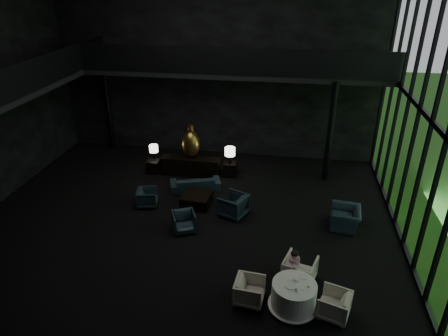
% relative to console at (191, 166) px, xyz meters
% --- Properties ---
extents(floor, '(14.00, 12.00, 0.02)m').
position_rel_console_xyz_m(floor, '(0.62, -3.51, -0.38)').
color(floor, black).
rests_on(floor, ground).
extents(wall_back, '(14.00, 0.04, 8.00)m').
position_rel_console_xyz_m(wall_back, '(0.62, 2.49, 3.62)').
color(wall_back, black).
rests_on(wall_back, ground).
extents(wall_front, '(14.00, 0.04, 8.00)m').
position_rel_console_xyz_m(wall_front, '(0.62, -9.51, 3.62)').
color(wall_front, black).
rests_on(wall_front, ground).
extents(curtain_wall, '(0.20, 12.00, 8.00)m').
position_rel_console_xyz_m(curtain_wall, '(7.57, -3.51, 3.62)').
color(curtain_wall, black).
rests_on(curtain_wall, ground).
extents(mezzanine_back, '(12.00, 2.00, 0.25)m').
position_rel_console_xyz_m(mezzanine_back, '(1.62, 1.49, 3.62)').
color(mezzanine_back, black).
rests_on(mezzanine_back, wall_back).
extents(railing_left, '(0.06, 12.00, 1.00)m').
position_rel_console_xyz_m(railing_left, '(-4.38, -3.51, 4.22)').
color(railing_left, black).
rests_on(railing_left, mezzanine_left).
extents(railing_back, '(12.00, 0.06, 1.00)m').
position_rel_console_xyz_m(railing_back, '(1.62, 0.49, 4.22)').
color(railing_back, black).
rests_on(railing_back, mezzanine_back).
extents(column_nw, '(0.24, 0.24, 4.00)m').
position_rel_console_xyz_m(column_nw, '(-4.38, 2.19, 1.62)').
color(column_nw, black).
rests_on(column_nw, floor).
extents(column_ne, '(0.24, 0.24, 4.00)m').
position_rel_console_xyz_m(column_ne, '(5.42, 0.49, 1.62)').
color(column_ne, black).
rests_on(column_ne, floor).
extents(console, '(2.39, 0.54, 0.76)m').
position_rel_console_xyz_m(console, '(0.00, 0.00, 0.00)').
color(console, black).
rests_on(console, floor).
extents(bronze_urn, '(0.73, 0.73, 1.36)m').
position_rel_console_xyz_m(bronze_urn, '(-0.00, 0.14, 0.96)').
color(bronze_urn, '#995827').
rests_on(bronze_urn, console).
extents(side_table_left, '(0.49, 0.49, 0.54)m').
position_rel_console_xyz_m(side_table_left, '(-1.60, -0.05, -0.11)').
color(side_table_left, black).
rests_on(side_table_left, floor).
extents(table_lamp_left, '(0.36, 0.36, 0.61)m').
position_rel_console_xyz_m(table_lamp_left, '(-1.60, 0.15, 0.60)').
color(table_lamp_left, black).
rests_on(table_lamp_left, side_table_left).
extents(side_table_right, '(0.53, 0.53, 0.58)m').
position_rel_console_xyz_m(side_table_right, '(1.60, 0.21, -0.09)').
color(side_table_right, black).
rests_on(side_table_right, floor).
extents(table_lamp_right, '(0.42, 0.42, 0.70)m').
position_rel_console_xyz_m(table_lamp_right, '(1.60, 0.12, 0.70)').
color(table_lamp_right, black).
rests_on(table_lamp_right, side_table_right).
extents(sofa, '(1.79, 1.02, 0.67)m').
position_rel_console_xyz_m(sofa, '(0.47, -1.21, -0.04)').
color(sofa, black).
rests_on(sofa, floor).
extents(lounge_armchair_west, '(0.70, 0.73, 0.64)m').
position_rel_console_xyz_m(lounge_armchair_west, '(-0.96, -2.62, -0.06)').
color(lounge_armchair_west, black).
rests_on(lounge_armchair_west, floor).
extents(lounge_armchair_east, '(1.17, 1.20, 0.96)m').
position_rel_console_xyz_m(lounge_armchair_east, '(2.16, -2.75, 0.10)').
color(lounge_armchair_east, black).
rests_on(lounge_armchair_east, floor).
extents(lounge_armchair_south, '(0.85, 0.83, 0.67)m').
position_rel_console_xyz_m(lounge_armchair_south, '(0.73, -3.91, -0.04)').
color(lounge_armchair_south, black).
rests_on(lounge_armchair_south, floor).
extents(window_armchair, '(0.77, 1.09, 0.90)m').
position_rel_console_xyz_m(window_armchair, '(5.87, -2.85, 0.07)').
color(window_armchair, black).
rests_on(window_armchair, floor).
extents(coffee_table, '(1.05, 1.05, 0.43)m').
position_rel_console_xyz_m(coffee_table, '(0.77, -2.30, -0.16)').
color(coffee_table, black).
rests_on(coffee_table, floor).
extents(dining_table, '(1.25, 1.25, 0.75)m').
position_rel_console_xyz_m(dining_table, '(4.25, -6.70, -0.05)').
color(dining_table, white).
rests_on(dining_table, floor).
extents(dining_chair_north, '(1.06, 1.03, 0.89)m').
position_rel_console_xyz_m(dining_chair_north, '(4.39, -5.70, 0.06)').
color(dining_chair_north, '#B8A492').
rests_on(dining_chair_north, floor).
extents(dining_chair_east, '(0.82, 0.85, 0.71)m').
position_rel_console_xyz_m(dining_chair_east, '(5.21, -6.78, -0.03)').
color(dining_chair_east, '#BDB5A9').
rests_on(dining_chair_east, floor).
extents(dining_chair_west, '(0.69, 0.73, 0.70)m').
position_rel_console_xyz_m(dining_chair_west, '(3.15, -6.65, -0.03)').
color(dining_chair_west, '#C1B1A3').
rests_on(dining_chair_west, floor).
extents(child, '(0.29, 0.29, 0.62)m').
position_rel_console_xyz_m(child, '(4.22, -5.82, 0.38)').
color(child, '#EDBACC').
rests_on(child, dining_chair_north).
extents(plate_a, '(0.29, 0.29, 0.02)m').
position_rel_console_xyz_m(plate_a, '(4.14, -6.78, 0.38)').
color(plate_a, white).
rests_on(plate_a, dining_table).
extents(plate_b, '(0.25, 0.25, 0.01)m').
position_rel_console_xyz_m(plate_b, '(4.45, -6.41, 0.38)').
color(plate_b, white).
rests_on(plate_b, dining_table).
extents(saucer, '(0.16, 0.16, 0.01)m').
position_rel_console_xyz_m(saucer, '(4.42, -6.80, 0.38)').
color(saucer, white).
rests_on(saucer, dining_table).
extents(coffee_cup, '(0.09, 0.09, 0.05)m').
position_rel_console_xyz_m(coffee_cup, '(4.57, -6.73, 0.41)').
color(coffee_cup, white).
rests_on(coffee_cup, saucer).
extents(cereal_bowl, '(0.14, 0.14, 0.07)m').
position_rel_console_xyz_m(cereal_bowl, '(4.26, -6.55, 0.41)').
color(cereal_bowl, white).
rests_on(cereal_bowl, dining_table).
extents(cream_pot, '(0.07, 0.07, 0.07)m').
position_rel_console_xyz_m(cream_pot, '(4.27, -6.92, 0.40)').
color(cream_pot, '#99999E').
rests_on(cream_pot, dining_table).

